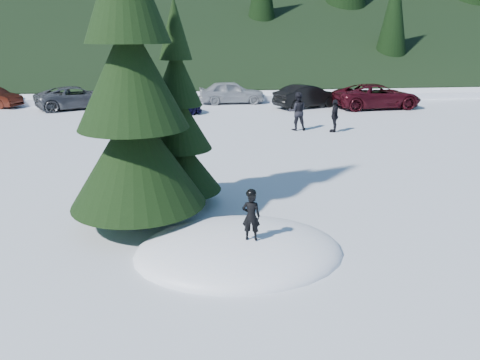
{
  "coord_description": "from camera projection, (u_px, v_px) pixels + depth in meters",
  "views": [
    {
      "loc": [
        -1.14,
        -9.02,
        4.52
      ],
      "look_at": [
        0.23,
        1.66,
        1.1
      ],
      "focal_mm": 35.0,
      "sensor_mm": 36.0,
      "label": 1
    }
  ],
  "objects": [
    {
      "name": "ground",
      "position": [
        239.0,
        252.0,
        10.03
      ],
      "size": [
        200.0,
        200.0,
        0.0
      ],
      "primitive_type": "plane",
      "color": "white",
      "rests_on": "ground"
    },
    {
      "name": "snow_mound",
      "position": [
        239.0,
        252.0,
        10.03
      ],
      "size": [
        4.48,
        3.52,
        0.96
      ],
      "primitive_type": "ellipsoid",
      "color": "white",
      "rests_on": "ground"
    },
    {
      "name": "spruce_tall",
      "position": [
        132.0,
        88.0,
        10.46
      ],
      "size": [
        3.2,
        3.2,
        8.6
      ],
      "color": "black",
      "rests_on": "ground"
    },
    {
      "name": "spruce_short",
      "position": [
        179.0,
        128.0,
        12.28
      ],
      "size": [
        2.2,
        2.2,
        5.37
      ],
      "color": "black",
      "rests_on": "ground"
    },
    {
      "name": "child_skier",
      "position": [
        251.0,
        216.0,
        9.39
      ],
      "size": [
        0.42,
        0.33,
        1.01
      ],
      "primitive_type": "imported",
      "rotation": [
        0.0,
        0.0,
        2.88
      ],
      "color": "black",
      "rests_on": "snow_mound"
    },
    {
      "name": "adult_0",
      "position": [
        297.0,
        111.0,
        22.28
      ],
      "size": [
        0.92,
        0.74,
        1.8
      ],
      "primitive_type": "imported",
      "rotation": [
        0.0,
        0.0,
        3.07
      ],
      "color": "black",
      "rests_on": "ground"
    },
    {
      "name": "adult_1",
      "position": [
        335.0,
        116.0,
        21.91
      ],
      "size": [
        0.74,
        0.97,
        1.53
      ],
      "primitive_type": "imported",
      "rotation": [
        0.0,
        0.0,
        4.24
      ],
      "color": "black",
      "rests_on": "ground"
    },
    {
      "name": "car_2",
      "position": [
        77.0,
        97.0,
        28.72
      ],
      "size": [
        5.4,
        4.1,
        1.36
      ],
      "primitive_type": "imported",
      "rotation": [
        0.0,
        0.0,
        2.0
      ],
      "color": "#47494E",
      "rests_on": "ground"
    },
    {
      "name": "car_3",
      "position": [
        156.0,
        102.0,
        26.26
      ],
      "size": [
        5.68,
        3.81,
        1.53
      ],
      "primitive_type": "imported",
      "rotation": [
        0.0,
        0.0,
        1.92
      ],
      "color": "black",
      "rests_on": "ground"
    },
    {
      "name": "car_4",
      "position": [
        231.0,
        92.0,
        30.76
      ],
      "size": [
        4.31,
        1.74,
        1.47
      ],
      "primitive_type": "imported",
      "rotation": [
        0.0,
        0.0,
        1.57
      ],
      "color": "#A0A3A8",
      "rests_on": "ground"
    },
    {
      "name": "car_5",
      "position": [
        307.0,
        96.0,
        29.02
      ],
      "size": [
        4.53,
        2.93,
        1.41
      ],
      "primitive_type": "imported",
      "rotation": [
        0.0,
        0.0,
        1.94
      ],
      "color": "black",
      "rests_on": "ground"
    },
    {
      "name": "car_6",
      "position": [
        377.0,
        96.0,
        28.75
      ],
      "size": [
        5.5,
        2.81,
        1.49
      ],
      "primitive_type": "imported",
      "rotation": [
        0.0,
        0.0,
        1.64
      ],
      "color": "#3A0A12",
      "rests_on": "ground"
    }
  ]
}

